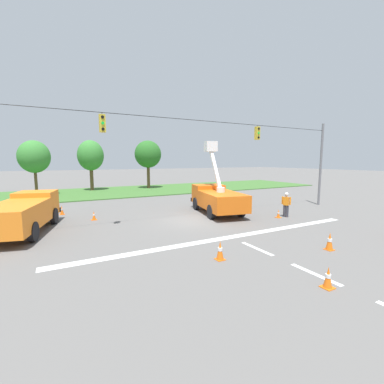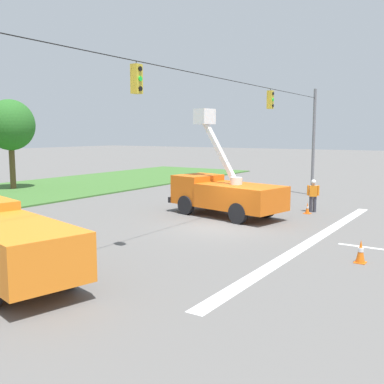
{
  "view_description": "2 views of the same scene",
  "coord_description": "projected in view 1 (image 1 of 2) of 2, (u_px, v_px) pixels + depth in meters",
  "views": [
    {
      "loc": [
        -7.92,
        -14.97,
        4.03
      ],
      "look_at": [
        1.12,
        2.15,
        1.61
      ],
      "focal_mm": 24.0,
      "sensor_mm": 36.0,
      "label": 1
    },
    {
      "loc": [
        -17.29,
        -9.83,
        4.24
      ],
      "look_at": [
        -0.06,
        1.39,
        1.54
      ],
      "focal_mm": 42.0,
      "sensor_mm": 36.0,
      "label": 2
    }
  ],
  "objects": [
    {
      "name": "utility_truck_support_near",
      "position": [
        24.0,
        212.0,
        14.2
      ],
      "size": [
        3.75,
        6.95,
        2.07
      ],
      "color": "orange",
      "rests_on": "ground"
    },
    {
      "name": "tree_centre",
      "position": [
        91.0,
        156.0,
        33.16
      ],
      "size": [
        3.26,
        3.08,
        6.58
      ],
      "color": "brown",
      "rests_on": "ground"
    },
    {
      "name": "traffic_cone_lane_edge_a",
      "position": [
        62.0,
        210.0,
        19.05
      ],
      "size": [
        0.36,
        0.36,
        0.69
      ],
      "color": "orange",
      "rests_on": "ground"
    },
    {
      "name": "lane_markings",
      "position": [
        249.0,
        245.0,
        12.19
      ],
      "size": [
        17.6,
        15.25,
        0.01
      ],
      "color": "silver",
      "rests_on": "ground"
    },
    {
      "name": "traffic_cone_mid_right",
      "position": [
        220.0,
        250.0,
        10.39
      ],
      "size": [
        0.36,
        0.36,
        0.78
      ],
      "color": "orange",
      "rests_on": "ground"
    },
    {
      "name": "traffic_cone_near_bucket",
      "position": [
        330.0,
        241.0,
        11.53
      ],
      "size": [
        0.36,
        0.36,
        0.81
      ],
      "color": "orange",
      "rests_on": "ground"
    },
    {
      "name": "utility_truck_bucket_lift",
      "position": [
        217.0,
        197.0,
        19.55
      ],
      "size": [
        3.64,
        6.5,
        5.51
      ],
      "color": "orange",
      "rests_on": "ground"
    },
    {
      "name": "traffic_cone_lane_edge_b",
      "position": [
        328.0,
        278.0,
        8.09
      ],
      "size": [
        0.36,
        0.36,
        0.7
      ],
      "color": "orange",
      "rests_on": "ground"
    },
    {
      "name": "traffic_cone_mid_left",
      "position": [
        94.0,
        216.0,
        17.33
      ],
      "size": [
        0.36,
        0.36,
        0.62
      ],
      "color": "orange",
      "rests_on": "ground"
    },
    {
      "name": "road_worker",
      "position": [
        286.0,
        203.0,
        18.18
      ],
      "size": [
        0.38,
        0.6,
        1.77
      ],
      "color": "#383842",
      "rests_on": "ground"
    },
    {
      "name": "tree_east",
      "position": [
        148.0,
        154.0,
        35.7
      ],
      "size": [
        3.69,
        3.36,
        6.73
      ],
      "color": "brown",
      "rests_on": "ground"
    },
    {
      "name": "tree_west",
      "position": [
        34.0,
        157.0,
        28.05
      ],
      "size": [
        3.25,
        3.2,
        6.17
      ],
      "color": "brown",
      "rests_on": "ground"
    },
    {
      "name": "grass_verge",
      "position": [
        127.0,
        191.0,
        33.1
      ],
      "size": [
        56.0,
        12.0,
        0.1
      ],
      "primitive_type": "cube",
      "color": "#3D6B2D",
      "rests_on": "ground"
    },
    {
      "name": "signal_gantry",
      "position": [
        192.0,
        157.0,
        16.78
      ],
      "size": [
        26.2,
        0.33,
        7.2
      ],
      "color": "slate",
      "rests_on": "ground"
    },
    {
      "name": "ground_plane",
      "position": [
        192.0,
        220.0,
        17.31
      ],
      "size": [
        200.0,
        200.0,
        0.0
      ],
      "primitive_type": "plane",
      "color": "#605E5B"
    },
    {
      "name": "traffic_cone_foreground_left",
      "position": [
        278.0,
        214.0,
        18.04
      ],
      "size": [
        0.36,
        0.36,
        0.59
      ],
      "color": "orange",
      "rests_on": "ground"
    }
  ]
}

